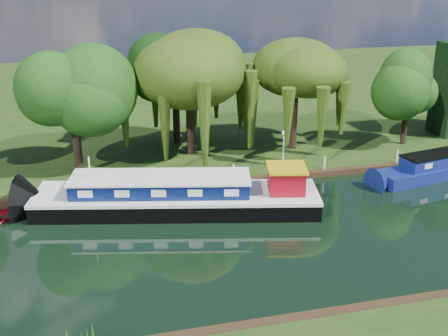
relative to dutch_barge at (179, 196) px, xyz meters
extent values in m
plane|color=black|center=(8.53, -4.95, -0.95)|extent=(120.00, 120.00, 0.00)
cube|color=black|center=(8.53, 29.05, -0.72)|extent=(120.00, 52.00, 0.45)
cube|color=black|center=(-0.15, 0.03, -0.50)|extent=(18.43, 7.88, 1.20)
cube|color=silver|center=(-0.15, 0.03, 0.20)|extent=(18.54, 7.98, 0.22)
cube|color=#09174C|center=(-1.13, 0.26, 0.80)|extent=(11.51, 5.28, 0.95)
cube|color=silver|center=(-1.13, 0.26, 1.33)|extent=(11.75, 5.52, 0.12)
cube|color=maroon|center=(6.67, -1.51, 1.07)|extent=(2.63, 2.63, 1.50)
cube|color=#CB990E|center=(6.67, -1.51, 1.90)|extent=(2.93, 2.93, 0.16)
cylinder|color=silver|center=(-5.42, 1.23, 1.52)|extent=(0.10, 0.10, 2.40)
cube|color=silver|center=(17.96, 0.00, 0.40)|extent=(0.68, 0.18, 0.36)
imported|color=maroon|center=(-10.22, 1.44, -0.95)|extent=(3.49, 2.63, 0.68)
cylinder|color=black|center=(2.61, 9.49, 2.25)|extent=(0.71, 0.71, 5.49)
ellipsoid|color=#2A3F0D|center=(2.61, 9.49, 6.21)|extent=(7.66, 7.66, 4.95)
cylinder|color=black|center=(10.92, 8.71, 1.88)|extent=(0.67, 0.67, 4.76)
ellipsoid|color=#2A3F0D|center=(10.92, 8.71, 5.32)|extent=(6.50, 6.50, 4.20)
cylinder|color=black|center=(-6.15, 6.87, 2.88)|extent=(0.69, 0.69, 6.76)
ellipsoid|color=#163F0F|center=(-6.15, 6.87, 5.65)|extent=(5.53, 5.53, 5.53)
cylinder|color=black|center=(1.94, 12.37, 2.70)|extent=(0.56, 0.56, 6.40)
ellipsoid|color=black|center=(1.94, 12.37, 5.32)|extent=(5.12, 5.12, 5.12)
cylinder|color=black|center=(20.43, 7.49, 2.12)|extent=(0.45, 0.45, 5.24)
ellipsoid|color=#163F0F|center=(20.43, 7.49, 4.27)|extent=(4.19, 4.19, 4.19)
cylinder|color=silver|center=(9.03, 5.55, 0.60)|extent=(0.10, 0.10, 2.20)
sphere|color=white|center=(9.03, 5.55, 1.88)|extent=(0.36, 0.36, 0.36)
cylinder|color=silver|center=(-1.47, 3.45, 0.00)|extent=(0.16, 0.16, 1.00)
cylinder|color=silver|center=(4.53, 3.45, 0.00)|extent=(0.16, 0.16, 1.00)
cylinder|color=silver|center=(11.53, 3.45, 0.00)|extent=(0.16, 0.16, 1.00)
cylinder|color=silver|center=(17.53, 3.45, 0.00)|extent=(0.16, 0.16, 1.00)
camera|label=1|loc=(-5.19, -32.57, 14.55)|focal=45.00mm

